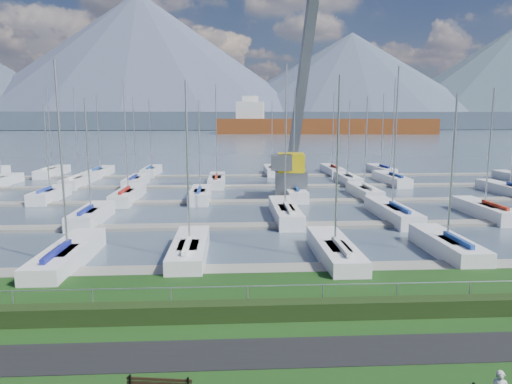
{
  "coord_description": "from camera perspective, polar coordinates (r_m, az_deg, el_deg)",
  "views": [
    {
      "loc": [
        -1.6,
        -17.05,
        7.71
      ],
      "look_at": [
        0.0,
        12.0,
        3.0
      ],
      "focal_mm": 32.0,
      "sensor_mm": 36.0,
      "label": 1
    }
  ],
  "objects": [
    {
      "name": "path",
      "position": [
        16.1,
        3.12,
        -19.4
      ],
      "size": [
        160.0,
        2.0,
        0.04
      ],
      "primitive_type": "cube",
      "color": "black",
      "rests_on": "grass"
    },
    {
      "name": "water",
      "position": [
        277.17,
        -2.85,
        7.52
      ],
      "size": [
        800.0,
        540.0,
        0.2
      ],
      "primitive_type": "cube",
      "color": "#475668"
    },
    {
      "name": "hedge",
      "position": [
        18.27,
        2.22,
        -14.57
      ],
      "size": [
        80.0,
        0.7,
        0.7
      ],
      "primitive_type": "cube",
      "color": "black",
      "rests_on": "grass"
    },
    {
      "name": "fence",
      "position": [
        18.32,
        2.11,
        -11.63
      ],
      "size": [
        80.0,
        0.04,
        0.04
      ],
      "primitive_type": "cylinder",
      "rotation": [
        0.0,
        1.57,
        0.0
      ],
      "color": "#9B9DA4",
      "rests_on": "grass"
    },
    {
      "name": "foothill",
      "position": [
        347.06,
        -2.93,
        8.91
      ],
      "size": [
        900.0,
        80.0,
        12.0
      ],
      "primitive_type": "cube",
      "color": "#3E4A5A",
      "rests_on": "water"
    },
    {
      "name": "mountains",
      "position": [
        423.56,
        -2.0,
        14.48
      ],
      "size": [
        1190.0,
        360.0,
        115.0
      ],
      "color": "#455765",
      "rests_on": "water"
    },
    {
      "name": "docks",
      "position": [
        43.8,
        -1.01,
        -1.23
      ],
      "size": [
        90.0,
        41.6,
        0.25
      ],
      "color": "slate",
      "rests_on": "water"
    },
    {
      "name": "crane",
      "position": [
        47.41,
        4.79,
        6.29
      ],
      "size": [
        5.04,
        13.32,
        22.35
      ],
      "rotation": [
        0.0,
        0.0,
        -0.1
      ],
      "color": "slate",
      "rests_on": "water"
    },
    {
      "name": "cargo_ship_mid",
      "position": [
        241.31,
        7.56,
        8.11
      ],
      "size": [
        112.36,
        29.2,
        21.5
      ],
      "rotation": [
        0.0,
        0.0,
        -0.1
      ],
      "color": "brown",
      "rests_on": "water"
    },
    {
      "name": "sailboat_fleet",
      "position": [
        45.77,
        -4.19,
        6.27
      ],
      "size": [
        75.56,
        49.83,
        13.77
      ],
      "color": "navy",
      "rests_on": "water"
    }
  ]
}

